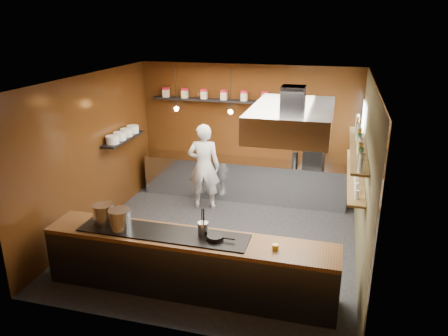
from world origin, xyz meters
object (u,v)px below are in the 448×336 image
(stockpot_small, at_px, (120,219))
(espresso_machine, at_px, (314,157))
(extractor_hood, at_px, (292,118))
(stockpot_large, at_px, (104,214))
(chef, at_px, (204,167))

(stockpot_small, height_order, espresso_machine, espresso_machine)
(extractor_hood, xyz_separation_m, stockpot_large, (-2.69, -1.16, -1.41))
(stockpot_large, bearing_deg, chef, 77.25)
(espresso_machine, bearing_deg, extractor_hood, -88.53)
(stockpot_large, distance_m, stockpot_small, 0.36)
(espresso_machine, xyz_separation_m, chef, (-2.26, -0.72, -0.17))
(espresso_machine, bearing_deg, chef, -155.49)
(chef, bearing_deg, stockpot_small, 72.97)
(extractor_hood, bearing_deg, stockpot_large, -156.72)
(extractor_hood, height_order, espresso_machine, extractor_hood)
(stockpot_small, bearing_deg, stockpot_large, 161.64)
(extractor_hood, xyz_separation_m, stockpot_small, (-2.35, -1.27, -1.41))
(espresso_machine, height_order, chef, chef)
(extractor_hood, height_order, stockpot_large, extractor_hood)
(stockpot_small, distance_m, chef, 3.12)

